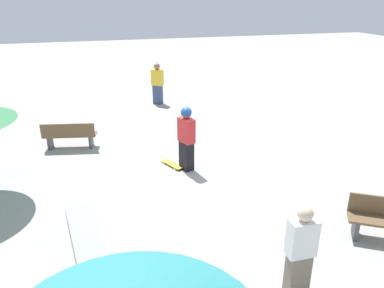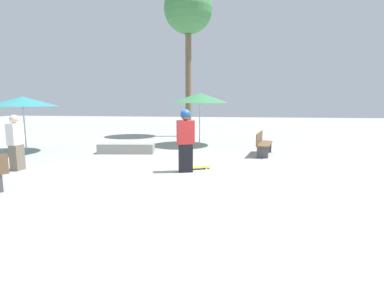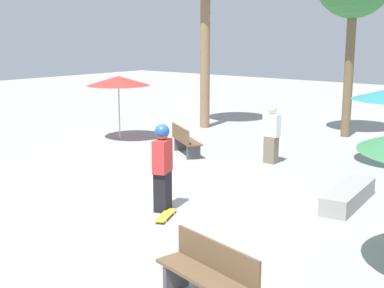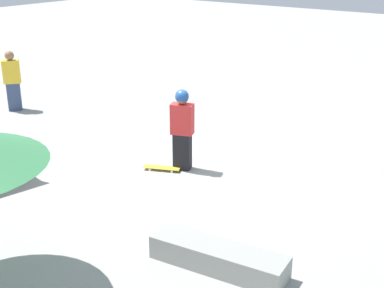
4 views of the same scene
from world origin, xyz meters
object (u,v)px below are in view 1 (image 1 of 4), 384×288
bystander_watching (300,252)px  bystander_far (157,84)px  bench_far (70,135)px  skateboard (172,164)px  concrete_ledge (87,239)px  skater_main (186,136)px

bystander_watching → bystander_far: bystander_far is taller
bench_far → bystander_far: bystander_far is taller
bystander_far → skateboard: bearing=-57.6°
skateboard → concrete_ledge: concrete_ledge is taller
concrete_ledge → bench_far: bench_far is taller
skateboard → concrete_ledge: (-3.06, 2.38, 0.13)m
skater_main → skateboard: size_ratio=2.19×
concrete_ledge → bystander_far: bystander_far is taller
bench_far → bystander_far: 5.57m
concrete_ledge → bystander_watching: bystander_watching is taller
skateboard → bench_far: bearing=28.1°
skater_main → bystander_far: skater_main is taller
concrete_ledge → bystander_far: 9.99m
skater_main → bystander_watching: size_ratio=1.10×
skater_main → bench_far: (2.44, 3.06, -0.53)m
skateboard → concrete_ledge: 3.88m
bystander_watching → skateboard: bearing=-79.9°
bystander_far → bench_far: bearing=-90.2°
skater_main → concrete_ledge: (-2.76, 2.73, -0.77)m
bench_far → skateboard: bearing=-26.4°
bench_far → bystander_watching: bystander_watching is taller
skateboard → bench_far: 3.48m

